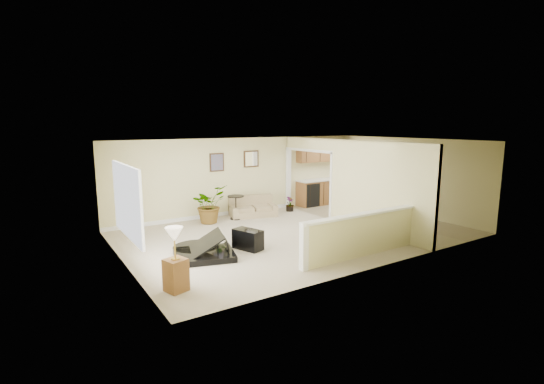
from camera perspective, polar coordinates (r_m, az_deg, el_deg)
floor at (r=10.82m, az=3.54°, el=-5.98°), size 9.00×9.00×0.00m
back_wall at (r=13.06m, az=-4.21°, el=2.35°), size 9.00×0.04×2.50m
front_wall at (r=8.37m, az=15.87°, el=-2.24°), size 9.00×0.04×2.50m
left_wall at (r=8.72m, az=-20.99°, el=-2.05°), size 0.04×6.00×2.50m
right_wall at (r=13.68m, az=19.00°, el=2.18°), size 0.04×6.00×2.50m
ceiling at (r=10.42m, az=3.69°, el=7.36°), size 9.00×6.00×0.04m
kitchen_vinyl at (r=12.88m, az=14.94°, el=-3.70°), size 2.70×6.00×0.01m
interior_partition at (r=11.88m, az=9.90°, el=1.33°), size 0.18×5.99×2.50m
pony_half_wall at (r=9.06m, az=12.64°, el=-5.96°), size 3.42×0.22×1.00m
left_window at (r=8.20m, az=-20.25°, el=-1.29°), size 0.05×2.15×1.45m
wall_art_left at (r=12.56m, az=-7.99°, el=4.28°), size 0.48×0.04×0.58m
wall_mirror at (r=13.12m, az=-3.02°, el=4.81°), size 0.55×0.04×0.55m
kitchen_cabinets at (r=14.69m, az=7.33°, el=1.63°), size 2.36×0.65×2.33m
piano at (r=8.98m, az=-10.28°, el=-6.10°), size 1.74×1.73×1.21m
piano_bench at (r=9.44m, az=-3.51°, el=-6.86°), size 0.58×0.79×0.48m
loveseat at (r=12.79m, az=-2.90°, el=-2.04°), size 1.67×1.19×0.84m
accent_table at (r=12.33m, az=-5.26°, el=-1.76°), size 0.51×0.51×0.74m
palm_plant at (r=11.96m, az=-9.11°, el=-1.81°), size 1.29×1.22×1.13m
small_plant at (r=13.46m, az=2.59°, el=-1.90°), size 0.35×0.35×0.49m
lamp_stand at (r=7.28m, az=-13.81°, el=-10.13°), size 0.43×0.43×1.17m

